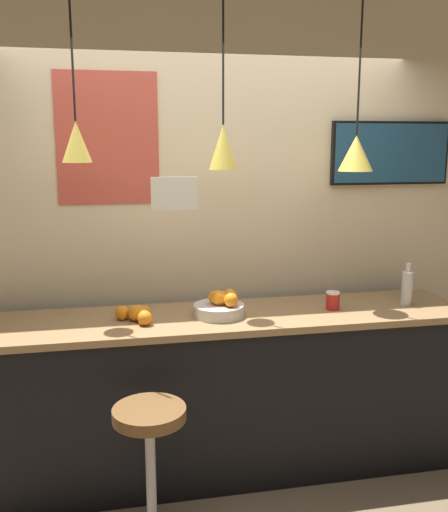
{
  "coord_description": "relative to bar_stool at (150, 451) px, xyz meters",
  "views": [
    {
      "loc": [
        -0.63,
        -2.56,
        1.98
      ],
      "look_at": [
        0.0,
        0.58,
        1.33
      ],
      "focal_mm": 40.0,
      "sensor_mm": 36.0,
      "label": 1
    }
  ],
  "objects": [
    {
      "name": "mounted_tv",
      "position": [
        1.68,
        0.96,
        1.4
      ],
      "size": [
        0.82,
        0.04,
        0.41
      ],
      "color": "black"
    },
    {
      "name": "wall_poster",
      "position": [
        -0.14,
        0.98,
        1.49
      ],
      "size": [
        0.6,
        0.01,
        0.78
      ],
      "color": "#C64C3D"
    },
    {
      "name": "pendant_lamp_right",
      "position": [
        1.28,
        0.62,
        1.41
      ],
      "size": [
        0.2,
        0.2,
        0.99
      ],
      "color": "black"
    },
    {
      "name": "juice_bottle",
      "position": [
        1.63,
        0.57,
        0.59
      ],
      "size": [
        0.07,
        0.07,
        0.26
      ],
      "color": "silver",
      "rests_on": "service_counter"
    },
    {
      "name": "bar_stool",
      "position": [
        0.0,
        0.0,
        0.0
      ],
      "size": [
        0.37,
        0.37,
        0.73
      ],
      "color": "#B7B7BC",
      "rests_on": "ground_plane"
    },
    {
      "name": "fruit_bowl",
      "position": [
        0.46,
        0.57,
        0.54
      ],
      "size": [
        0.29,
        0.29,
        0.16
      ],
      "color": "beige",
      "rests_on": "service_counter"
    },
    {
      "name": "hanging_menu_board",
      "position": [
        0.18,
        0.36,
        1.21
      ],
      "size": [
        0.24,
        0.01,
        0.17
      ],
      "color": "white"
    },
    {
      "name": "spread_jar",
      "position": [
        1.15,
        0.57,
        0.53
      ],
      "size": [
        0.08,
        0.08,
        0.11
      ],
      "color": "red",
      "rests_on": "service_counter"
    },
    {
      "name": "orange_pile",
      "position": [
        -0.03,
        0.58,
        0.52
      ],
      "size": [
        0.2,
        0.24,
        0.09
      ],
      "color": "orange",
      "rests_on": "service_counter"
    },
    {
      "name": "back_wall",
      "position": [
        0.48,
        1.02,
        0.94
      ],
      "size": [
        8.0,
        0.06,
        2.9
      ],
      "color": "beige",
      "rests_on": "ground_plane"
    },
    {
      "name": "pendant_lamp_left",
      "position": [
        -0.31,
        0.62,
        1.48
      ],
      "size": [
        0.16,
        0.16,
        0.93
      ],
      "color": "black"
    },
    {
      "name": "service_counter",
      "position": [
        0.48,
        0.59,
        -0.01
      ],
      "size": [
        2.92,
        0.63,
        0.98
      ],
      "color": "black",
      "rests_on": "ground_plane"
    },
    {
      "name": "pendant_lamp_middle",
      "position": [
        0.48,
        0.62,
        1.45
      ],
      "size": [
        0.16,
        0.16,
        0.98
      ],
      "color": "black"
    }
  ]
}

